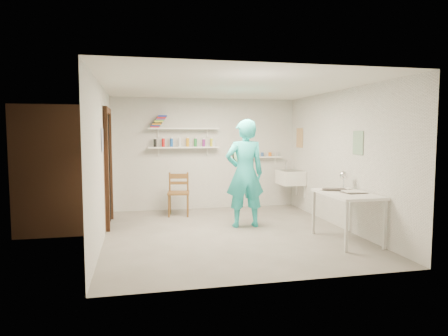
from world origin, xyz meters
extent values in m
cube|color=slate|center=(0.00, 0.00, -0.01)|extent=(4.00, 4.50, 0.02)
cube|color=silver|center=(0.00, 0.00, 2.41)|extent=(4.00, 4.50, 0.02)
cube|color=silver|center=(0.00, 2.26, 1.20)|extent=(4.00, 0.02, 2.40)
cube|color=silver|center=(0.00, -2.26, 1.20)|extent=(4.00, 0.02, 2.40)
cube|color=silver|center=(-2.01, 0.00, 1.20)|extent=(0.02, 4.50, 2.40)
cube|color=silver|center=(2.01, 0.00, 1.20)|extent=(0.02, 4.50, 2.40)
cube|color=black|center=(-1.99, 1.05, 1.00)|extent=(0.02, 0.90, 2.00)
cube|color=brown|center=(-2.70, 1.05, 1.05)|extent=(1.40, 1.50, 2.10)
cube|color=brown|center=(-1.97, 1.05, 2.05)|extent=(0.06, 1.05, 0.10)
cube|color=brown|center=(-1.97, 0.55, 1.00)|extent=(0.06, 0.10, 2.00)
cube|color=brown|center=(-1.97, 1.55, 1.00)|extent=(0.06, 0.10, 2.00)
cube|color=white|center=(-0.50, 2.13, 1.35)|extent=(1.50, 0.22, 0.03)
cube|color=white|center=(-0.50, 2.13, 1.75)|extent=(1.50, 0.22, 0.03)
cube|color=white|center=(1.35, 2.17, 1.12)|extent=(0.70, 0.14, 0.03)
cube|color=#334C7F|center=(-1.99, 0.05, 1.55)|extent=(0.01, 0.28, 0.36)
cube|color=#995933|center=(1.99, 1.80, 1.55)|extent=(0.01, 0.34, 0.42)
cube|color=#3F724C|center=(1.99, -0.55, 1.50)|extent=(0.01, 0.30, 0.38)
cube|color=white|center=(1.75, 1.70, 0.70)|extent=(0.48, 0.60, 0.30)
imported|color=#29CFCF|center=(0.37, 0.39, 0.95)|extent=(0.70, 0.46, 1.89)
cylinder|color=beige|center=(0.37, 0.61, 1.26)|extent=(0.34, 0.04, 0.34)
cube|color=brown|center=(-0.67, 1.59, 0.46)|extent=(0.48, 0.46, 0.91)
cube|color=white|center=(1.64, -0.88, 0.38)|extent=(0.68, 1.13, 0.75)
sphere|color=white|center=(1.83, -0.43, 0.97)|extent=(0.14, 0.14, 0.14)
cylinder|color=black|center=(-1.11, 2.13, 1.45)|extent=(0.06, 0.06, 0.17)
cylinder|color=red|center=(-0.94, 2.13, 1.45)|extent=(0.06, 0.06, 0.17)
cylinder|color=blue|center=(-0.76, 2.13, 1.45)|extent=(0.06, 0.06, 0.17)
cylinder|color=white|center=(-0.59, 2.13, 1.45)|extent=(0.06, 0.06, 0.17)
cylinder|color=orange|center=(-0.41, 2.13, 1.45)|extent=(0.06, 0.06, 0.17)
cylinder|color=#268C3F|center=(-0.24, 2.13, 1.45)|extent=(0.06, 0.06, 0.17)
cylinder|color=#8C268C|center=(-0.06, 2.13, 1.45)|extent=(0.06, 0.06, 0.17)
cylinder|color=gold|center=(0.11, 2.13, 1.45)|extent=(0.06, 0.06, 0.17)
cube|color=red|center=(-1.10, 2.13, 1.78)|extent=(0.18, 0.14, 0.03)
cube|color=#1933A5|center=(-1.08, 2.13, 1.81)|extent=(0.18, 0.14, 0.03)
cube|color=orange|center=(-1.06, 2.13, 1.83)|extent=(0.18, 0.14, 0.03)
cube|color=black|center=(-1.04, 2.13, 1.86)|extent=(0.18, 0.14, 0.03)
cube|color=yellow|center=(-1.02, 2.13, 1.89)|extent=(0.18, 0.14, 0.03)
cube|color=#338C4C|center=(-1.00, 2.13, 1.92)|extent=(0.18, 0.14, 0.03)
cube|color=#8C3F8C|center=(-0.98, 2.13, 1.95)|extent=(0.18, 0.14, 0.03)
cube|color=red|center=(-0.96, 2.13, 1.97)|extent=(0.18, 0.14, 0.03)
cube|color=#1933A5|center=(-0.94, 2.13, 2.00)|extent=(0.18, 0.14, 0.03)
cylinder|color=silver|center=(1.14, 2.17, 1.18)|extent=(0.07, 0.07, 0.09)
cylinder|color=#335999|center=(1.28, 2.17, 1.18)|extent=(0.07, 0.07, 0.09)
cylinder|color=orange|center=(1.42, 2.17, 1.18)|extent=(0.07, 0.07, 0.09)
cylinder|color=#999999|center=(1.56, 2.17, 1.18)|extent=(0.07, 0.07, 0.09)
cube|color=silver|center=(1.64, -0.88, 0.75)|extent=(0.30, 0.22, 0.00)
cube|color=#4C4742|center=(1.64, -0.88, 0.76)|extent=(0.30, 0.22, 0.00)
cube|color=beige|center=(1.64, -0.88, 0.76)|extent=(0.30, 0.22, 0.00)
cube|color=#383330|center=(1.64, -0.88, 0.77)|extent=(0.30, 0.22, 0.00)
cube|color=silver|center=(1.64, -0.88, 0.77)|extent=(0.30, 0.22, 0.00)
cube|color=silver|center=(1.64, -0.88, 0.77)|extent=(0.30, 0.22, 0.00)
cube|color=#4C4742|center=(1.64, -0.88, 0.78)|extent=(0.30, 0.22, 0.00)
camera|label=1|loc=(-1.47, -6.33, 1.66)|focal=32.00mm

